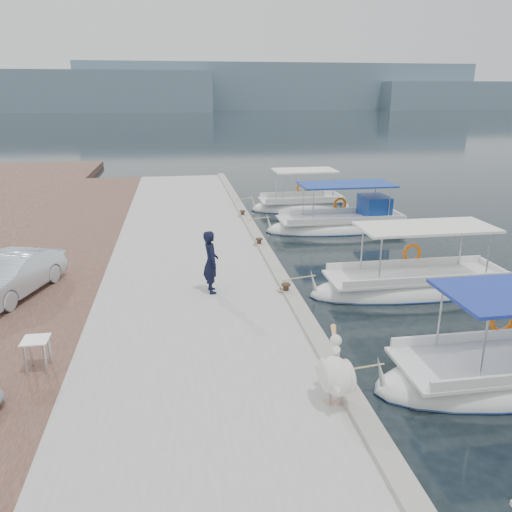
# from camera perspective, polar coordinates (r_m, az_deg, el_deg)

# --- Properties ---
(ground) EXTENTS (400.00, 400.00, 0.00)m
(ground) POSITION_cam_1_polar(r_m,az_deg,el_deg) (14.10, 6.09, -8.41)
(ground) COLOR black
(ground) RESTS_ON ground
(concrete_quay) EXTENTS (6.00, 40.00, 0.50)m
(concrete_quay) POSITION_cam_1_polar(r_m,az_deg,el_deg) (18.19, -7.14, -1.38)
(concrete_quay) COLOR #A5A49F
(concrete_quay) RESTS_ON ground
(quay_curb) EXTENTS (0.44, 40.00, 0.12)m
(quay_curb) POSITION_cam_1_polar(r_m,az_deg,el_deg) (18.37, 1.51, -0.03)
(quay_curb) COLOR #9C968B
(quay_curb) RESTS_ON concrete_quay
(cobblestone_strip) EXTENTS (4.00, 40.00, 0.50)m
(cobblestone_strip) POSITION_cam_1_polar(r_m,az_deg,el_deg) (18.76, -22.59, -2.08)
(cobblestone_strip) COLOR #51332B
(cobblestone_strip) RESTS_ON ground
(distant_hills) EXTENTS (330.00, 60.00, 18.00)m
(distant_hills) POSITION_cam_1_polar(r_m,az_deg,el_deg) (216.20, -0.18, 18.40)
(distant_hills) COLOR slate
(distant_hills) RESTS_ON ground
(fishing_caique_c) EXTENTS (7.23, 2.14, 2.83)m
(fishing_caique_c) POSITION_cam_1_polar(r_m,az_deg,el_deg) (17.43, 17.67, -3.45)
(fishing_caique_c) COLOR silver
(fishing_caique_c) RESTS_ON ground
(fishing_caique_d) EXTENTS (7.36, 2.40, 2.83)m
(fishing_caique_d) POSITION_cam_1_polar(r_m,az_deg,el_deg) (24.54, 9.88, 3.45)
(fishing_caique_d) COLOR silver
(fishing_caique_d) RESTS_ON ground
(fishing_caique_e) EXTENTS (5.76, 2.34, 2.83)m
(fishing_caique_e) POSITION_cam_1_polar(r_m,az_deg,el_deg) (28.66, 5.18, 5.61)
(fishing_caique_e) COLOR silver
(fishing_caique_e) RESTS_ON ground
(mooring_bollards) EXTENTS (0.28, 20.28, 0.33)m
(mooring_bollards) POSITION_cam_1_polar(r_m,az_deg,el_deg) (15.07, 3.44, -3.66)
(mooring_bollards) COLOR black
(mooring_bollards) RESTS_ON concrete_quay
(pelican) EXTENTS (0.75, 1.64, 1.27)m
(pelican) POSITION_cam_1_polar(r_m,az_deg,el_deg) (9.94, 9.15, -13.12)
(pelican) COLOR tan
(pelican) RESTS_ON concrete_quay
(fisherman) EXTENTS (0.54, 0.75, 1.92)m
(fisherman) POSITION_cam_1_polar(r_m,az_deg,el_deg) (15.01, -5.18, -0.68)
(fisherman) COLOR black
(fisherman) RESTS_ON concrete_quay
(parked_car) EXTENTS (2.47, 4.04, 1.26)m
(parked_car) POSITION_cam_1_polar(r_m,az_deg,el_deg) (16.49, -26.04, -1.98)
(parked_car) COLOR silver
(parked_car) RESTS_ON cobblestone_strip
(folding_table) EXTENTS (0.55, 0.55, 0.73)m
(folding_table) POSITION_cam_1_polar(r_m,az_deg,el_deg) (11.96, -23.79, -9.58)
(folding_table) COLOR silver
(folding_table) RESTS_ON cobblestone_strip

